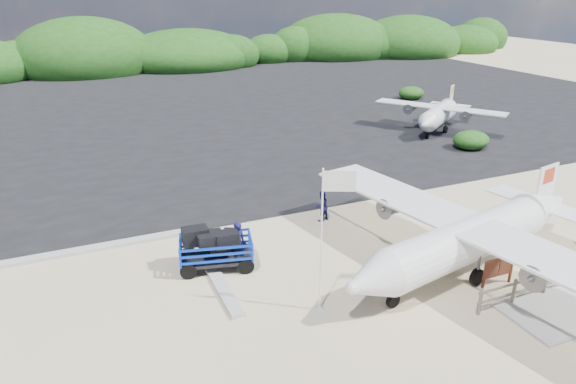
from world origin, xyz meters
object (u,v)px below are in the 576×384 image
at_px(baggage_cart, 217,268).
at_px(flagpole, 319,309).
at_px(signboard, 496,286).
at_px(crew_b, 322,206).
at_px(aircraft_large, 391,118).
at_px(crew_a, 237,243).

relative_size(baggage_cart, flagpole, 0.59).
bearing_deg(baggage_cart, signboard, -17.14).
height_order(crew_b, aircraft_large, aircraft_large).
bearing_deg(crew_a, baggage_cart, -5.36).
xyz_separation_m(baggage_cart, crew_a, (0.89, 0.05, 0.90)).
xyz_separation_m(baggage_cart, flagpole, (2.44, -4.12, 0.00)).
bearing_deg(crew_a, crew_b, -163.85).
distance_m(signboard, crew_a, 9.90).
xyz_separation_m(baggage_cart, aircraft_large, (20.18, 17.84, 0.00)).
bearing_deg(baggage_cart, aircraft_large, 54.83).
bearing_deg(signboard, aircraft_large, 64.71).
bearing_deg(crew_b, aircraft_large, -149.88).
bearing_deg(flagpole, crew_a, 110.43).
distance_m(flagpole, crew_a, 4.54).
height_order(signboard, crew_a, crew_a).
relative_size(signboard, crew_b, 0.99).
xyz_separation_m(crew_b, aircraft_large, (14.42, 15.57, -0.74)).
height_order(baggage_cart, flagpole, flagpole).
distance_m(crew_a, aircraft_large, 26.25).
relative_size(crew_a, aircraft_large, 0.12).
relative_size(baggage_cart, signboard, 2.09).
distance_m(signboard, crew_b, 8.39).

